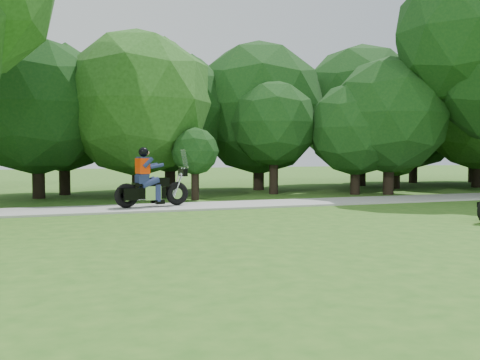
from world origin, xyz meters
TOP-DOWN VIEW (x-y plane):
  - ground at (0.00, 0.00)m, footprint 100.00×100.00m
  - walkway at (0.00, 8.00)m, footprint 60.00×2.20m
  - tree_line at (3.39, 14.16)m, footprint 39.72×11.98m
  - touring_motorcycle at (-3.67, 8.01)m, footprint 2.43×1.05m

SIDE VIEW (x-z plane):
  - ground at x=0.00m, z-range 0.00..0.00m
  - walkway at x=0.00m, z-range 0.00..0.06m
  - touring_motorcycle at x=-3.67m, z-range -0.20..1.67m
  - tree_line at x=3.39m, z-range -0.12..7.27m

